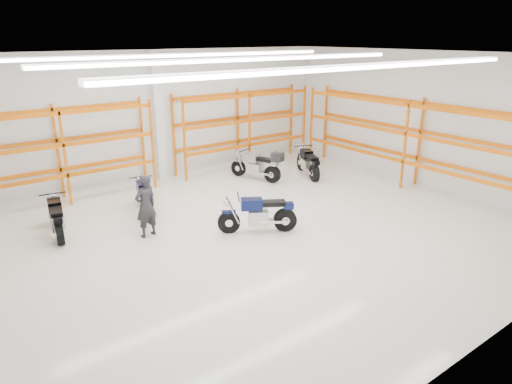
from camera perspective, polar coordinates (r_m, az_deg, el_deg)
ground at (r=12.20m, az=0.28°, el=-4.95°), size 14.00×14.00×0.00m
room_shell at (r=11.29m, az=0.23°, el=10.50°), size 14.02×12.02×4.51m
motorcycle_main at (r=12.00m, az=0.62°, el=-2.86°), size 1.88×1.21×1.03m
motorcycle_back_a at (r=12.88m, az=-23.65°, el=-3.07°), size 0.74×2.00×0.99m
motorcycle_back_b at (r=13.56m, az=-13.71°, el=-0.87°), size 0.82×1.99×0.99m
motorcycle_back_c at (r=16.31m, az=0.43°, el=3.31°), size 1.03×2.11×1.11m
motorcycle_back_d at (r=16.89m, az=6.57°, el=3.56°), size 1.02×1.99×1.03m
standing_man at (r=11.96m, az=-13.62°, el=-1.72°), size 0.67×0.50×1.66m
structural_column at (r=16.40m, az=-12.18°, el=9.13°), size 0.32×0.32×4.50m
pallet_racking_back_left at (r=15.09m, az=-23.28°, el=5.36°), size 5.67×0.87×3.00m
pallet_racking_back_right at (r=17.86m, az=-1.57°, el=8.82°), size 5.67×0.87×3.00m
pallet_racking_side at (r=16.21m, az=19.06°, el=6.83°), size 0.87×9.07×3.00m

